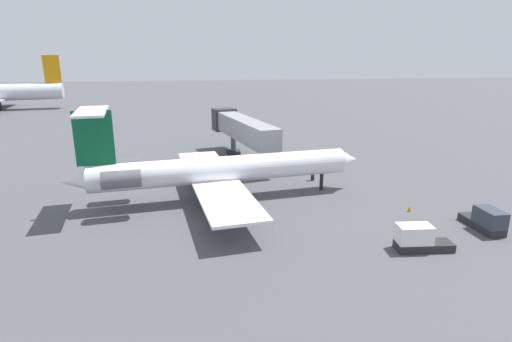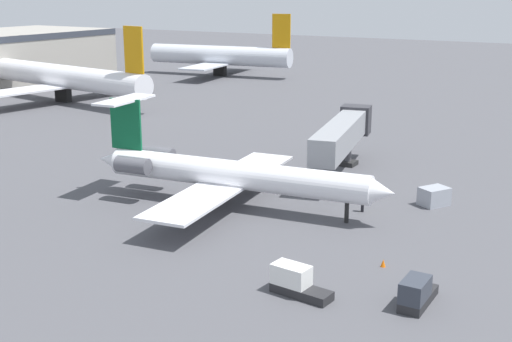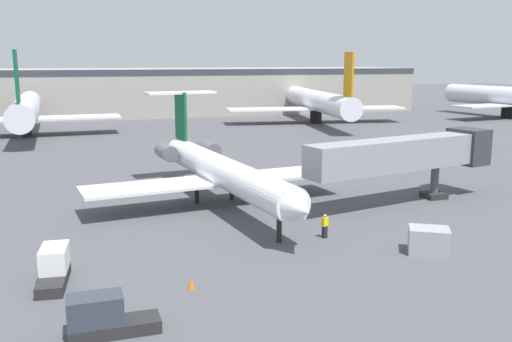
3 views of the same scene
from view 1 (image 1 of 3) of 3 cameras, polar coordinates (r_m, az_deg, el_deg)
name	(u,v)px [view 1 (image 1 of 3)]	position (r m, az deg, el deg)	size (l,w,h in m)	color
ground_plane	(224,200)	(39.43, -4.55, -4.05)	(400.00, 400.00, 0.10)	#4C4C51
regional_jet	(213,169)	(38.37, -6.02, 0.24)	(22.85, 28.51, 8.96)	white
jet_bridge	(240,127)	(53.84, -2.25, 6.12)	(18.85, 6.69, 5.92)	gray
ground_crew_marshaller	(313,173)	(45.36, 7.96, -0.28)	(0.46, 0.36, 1.69)	black
baggage_tug_lead	(418,239)	(31.35, 21.81, -8.86)	(1.82, 4.13, 1.90)	#262628
baggage_tug_trailing	(486,220)	(37.01, 29.55, -6.05)	(4.01, 1.42, 1.90)	#262628
cargo_container_uld	(339,161)	(51.42, 11.50, 1.43)	(3.05, 2.83, 1.64)	#999EA8
traffic_cone_near	(409,209)	(38.67, 20.72, -4.96)	(0.36, 0.36, 0.55)	orange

